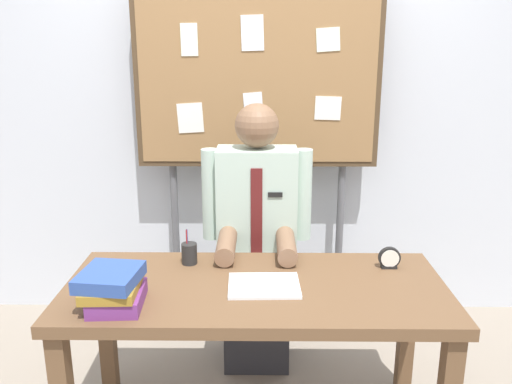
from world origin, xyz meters
TOP-DOWN VIEW (x-y plane):
  - back_wall at (0.00, 1.22)m, footprint 6.40×0.08m
  - desk at (0.00, 0.00)m, footprint 1.57×0.69m
  - person at (0.00, 0.56)m, footprint 0.55×0.56m
  - bulletin_board at (-0.00, 1.02)m, footprint 1.38×0.09m
  - book_stack at (-0.53, -0.19)m, footprint 0.24×0.26m
  - open_notebook at (0.03, -0.02)m, footprint 0.30×0.24m
  - desk_clock at (0.59, 0.18)m, footprint 0.10×0.04m
  - pen_holder at (-0.30, 0.22)m, footprint 0.07×0.07m

SIDE VIEW (x-z plane):
  - desk at x=0.00m, z-range 0.27..0.99m
  - person at x=0.00m, z-range -0.05..1.36m
  - open_notebook at x=0.03m, z-range 0.72..0.73m
  - desk_clock at x=0.59m, z-range 0.72..0.81m
  - pen_holder at x=-0.30m, z-range 0.69..0.85m
  - book_stack at x=-0.53m, z-range 0.72..0.87m
  - back_wall at x=0.00m, z-range 0.00..2.70m
  - bulletin_board at x=0.00m, z-range 0.47..2.48m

